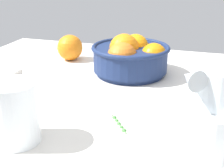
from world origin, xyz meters
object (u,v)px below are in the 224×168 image
at_px(juice_pitcher, 214,145).
at_px(juice_glass, 14,117).
at_px(fruit_bowl, 131,57).
at_px(loose_orange_1, 70,48).

relative_size(juice_pitcher, juice_glass, 1.66).
bearing_deg(fruit_bowl, juice_pitcher, -61.95).
relative_size(juice_pitcher, loose_orange_1, 2.27).
distance_m(juice_pitcher, juice_glass, 0.34).
distance_m(fruit_bowl, juice_pitcher, 0.50).
bearing_deg(juice_pitcher, juice_glass, 176.38).
bearing_deg(juice_glass, juice_pitcher, -3.62).
xyz_separation_m(fruit_bowl, juice_pitcher, (0.23, -0.44, 0.01)).
height_order(juice_glass, loose_orange_1, juice_glass).
distance_m(juice_pitcher, loose_orange_1, 0.69).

